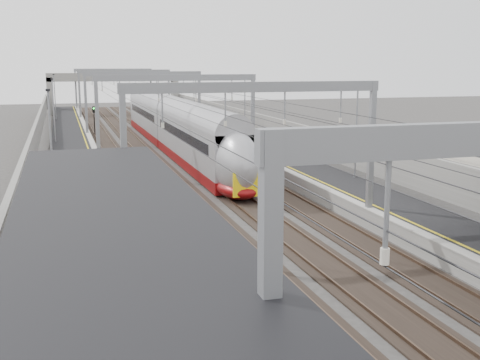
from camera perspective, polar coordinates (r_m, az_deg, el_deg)
platform_left at (r=51.18m, az=-15.30°, el=1.66°), size 4.00×120.00×1.00m
platform_right at (r=53.92m, az=1.95°, el=2.50°), size 4.00×120.00×1.00m
tracks at (r=52.02m, az=-6.44°, el=1.62°), size 11.40×140.00×0.20m
overhead_line at (r=57.91m, az=-7.75°, el=8.60°), size 13.00×140.00×6.60m
canopy_left at (r=9.23m, az=-9.58°, el=-10.58°), size 4.40×30.00×4.24m
overbridge at (r=105.98m, az=-11.88°, el=9.06°), size 22.00×2.20×6.90m
wall_left at (r=51.06m, az=-18.95°, el=2.68°), size 0.30×120.00×3.20m
wall_right at (r=54.86m, az=5.14°, el=3.77°), size 0.30×120.00×3.20m
train at (r=57.96m, az=-6.10°, el=4.63°), size 2.70×49.19×4.27m
signal_green at (r=73.63m, az=-13.67°, el=5.98°), size 0.32×0.32×3.48m
signal_red_near at (r=78.56m, az=-7.68°, el=6.48°), size 0.32×0.32×3.48m
signal_red_far at (r=79.12m, az=-6.12°, el=6.55°), size 0.32×0.32×3.48m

